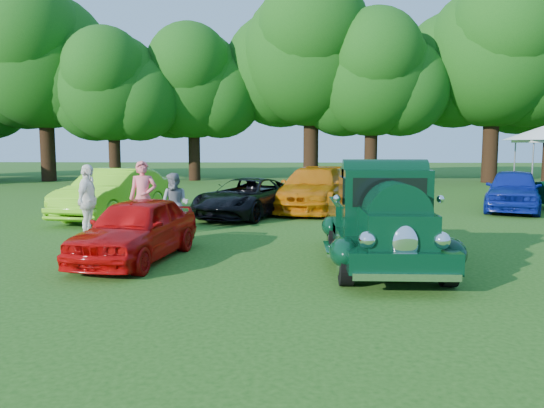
{
  "coord_description": "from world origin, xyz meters",
  "views": [
    {
      "loc": [
        -0.14,
        -9.88,
        2.37
      ],
      "look_at": [
        -0.59,
        1.37,
        1.1
      ],
      "focal_mm": 35.0,
      "sensor_mm": 36.0,
      "label": 1
    }
  ],
  "objects_px": {
    "spectator_grey": "(175,204)",
    "back_car_blue": "(513,190)",
    "red_convertible": "(136,229)",
    "spectator_white": "(88,202)",
    "spectator_pink": "(143,198)",
    "back_car_orange": "(314,189)",
    "hero_pickup": "(381,223)",
    "back_car_lime": "(113,193)",
    "back_car_black": "(246,198)"
  },
  "relations": [
    {
      "from": "red_convertible",
      "to": "spectator_white",
      "type": "bearing_deg",
      "value": 137.5
    },
    {
      "from": "back_car_lime",
      "to": "spectator_pink",
      "type": "xyz_separation_m",
      "value": [
        1.86,
        -3.13,
        0.18
      ]
    },
    {
      "from": "hero_pickup",
      "to": "back_car_lime",
      "type": "xyz_separation_m",
      "value": [
        -7.53,
        6.35,
        -0.03
      ]
    },
    {
      "from": "red_convertible",
      "to": "spectator_grey",
      "type": "height_order",
      "value": "spectator_grey"
    },
    {
      "from": "spectator_white",
      "to": "back_car_orange",
      "type": "bearing_deg",
      "value": -46.63
    },
    {
      "from": "spectator_grey",
      "to": "spectator_white",
      "type": "bearing_deg",
      "value": -147.98
    },
    {
      "from": "red_convertible",
      "to": "back_car_black",
      "type": "bearing_deg",
      "value": 84.72
    },
    {
      "from": "back_car_lime",
      "to": "spectator_white",
      "type": "distance_m",
      "value": 3.76
    },
    {
      "from": "back_car_black",
      "to": "spectator_grey",
      "type": "xyz_separation_m",
      "value": [
        -1.57,
        -3.55,
        0.18
      ]
    },
    {
      "from": "spectator_grey",
      "to": "spectator_white",
      "type": "height_order",
      "value": "spectator_white"
    },
    {
      "from": "back_car_black",
      "to": "back_car_blue",
      "type": "height_order",
      "value": "back_car_blue"
    },
    {
      "from": "red_convertible",
      "to": "back_car_orange",
      "type": "bearing_deg",
      "value": 73.68
    },
    {
      "from": "spectator_pink",
      "to": "spectator_white",
      "type": "relative_size",
      "value": 1.04
    },
    {
      "from": "red_convertible",
      "to": "spectator_pink",
      "type": "xyz_separation_m",
      "value": [
        -0.71,
        3.02,
        0.33
      ]
    },
    {
      "from": "hero_pickup",
      "to": "spectator_grey",
      "type": "distance_m",
      "value": 5.86
    },
    {
      "from": "back_car_blue",
      "to": "spectator_pink",
      "type": "relative_size",
      "value": 2.26
    },
    {
      "from": "red_convertible",
      "to": "back_car_black",
      "type": "relative_size",
      "value": 0.84
    },
    {
      "from": "back_car_black",
      "to": "spectator_white",
      "type": "relative_size",
      "value": 2.42
    },
    {
      "from": "red_convertible",
      "to": "back_car_black",
      "type": "distance_m",
      "value": 6.85
    },
    {
      "from": "hero_pickup",
      "to": "red_convertible",
      "type": "relative_size",
      "value": 1.28
    },
    {
      "from": "back_car_black",
      "to": "back_car_orange",
      "type": "distance_m",
      "value": 2.9
    },
    {
      "from": "hero_pickup",
      "to": "spectator_grey",
      "type": "bearing_deg",
      "value": 145.76
    },
    {
      "from": "back_car_orange",
      "to": "spectator_pink",
      "type": "relative_size",
      "value": 2.73
    },
    {
      "from": "red_convertible",
      "to": "spectator_white",
      "type": "xyz_separation_m",
      "value": [
        -1.95,
        2.45,
        0.29
      ]
    },
    {
      "from": "red_convertible",
      "to": "spectator_white",
      "type": "distance_m",
      "value": 3.15
    },
    {
      "from": "spectator_white",
      "to": "spectator_pink",
      "type": "bearing_deg",
      "value": -67.19
    },
    {
      "from": "red_convertible",
      "to": "back_car_orange",
      "type": "relative_size",
      "value": 0.71
    },
    {
      "from": "spectator_pink",
      "to": "hero_pickup",
      "type": "bearing_deg",
      "value": -40.12
    },
    {
      "from": "spectator_grey",
      "to": "back_car_blue",
      "type": "bearing_deg",
      "value": 40.97
    },
    {
      "from": "back_car_blue",
      "to": "spectator_pink",
      "type": "height_order",
      "value": "spectator_pink"
    },
    {
      "from": "back_car_orange",
      "to": "spectator_pink",
      "type": "bearing_deg",
      "value": -115.28
    },
    {
      "from": "back_car_lime",
      "to": "spectator_grey",
      "type": "relative_size",
      "value": 2.97
    },
    {
      "from": "spectator_white",
      "to": "hero_pickup",
      "type": "bearing_deg",
      "value": -112.82
    },
    {
      "from": "back_car_orange",
      "to": "spectator_pink",
      "type": "height_order",
      "value": "spectator_pink"
    },
    {
      "from": "back_car_black",
      "to": "spectator_pink",
      "type": "height_order",
      "value": "spectator_pink"
    },
    {
      "from": "back_car_orange",
      "to": "back_car_blue",
      "type": "distance_m",
      "value": 7.1
    },
    {
      "from": "back_car_orange",
      "to": "red_convertible",
      "type": "bearing_deg",
      "value": -99.61
    },
    {
      "from": "back_car_black",
      "to": "back_car_orange",
      "type": "height_order",
      "value": "back_car_orange"
    },
    {
      "from": "back_car_orange",
      "to": "spectator_white",
      "type": "bearing_deg",
      "value": -119.15
    },
    {
      "from": "red_convertible",
      "to": "back_car_blue",
      "type": "xyz_separation_m",
      "value": [
        11.06,
        8.54,
        0.1
      ]
    },
    {
      "from": "back_car_black",
      "to": "back_car_orange",
      "type": "xyz_separation_m",
      "value": [
        2.29,
        1.77,
        0.14
      ]
    },
    {
      "from": "back_car_black",
      "to": "hero_pickup",
      "type": "bearing_deg",
      "value": -42.05
    },
    {
      "from": "back_car_orange",
      "to": "hero_pickup",
      "type": "bearing_deg",
      "value": -67.84
    },
    {
      "from": "back_car_black",
      "to": "back_car_blue",
      "type": "relative_size",
      "value": 1.03
    },
    {
      "from": "back_car_lime",
      "to": "back_car_blue",
      "type": "height_order",
      "value": "back_car_lime"
    },
    {
      "from": "back_car_lime",
      "to": "spectator_pink",
      "type": "distance_m",
      "value": 3.65
    },
    {
      "from": "red_convertible",
      "to": "back_car_orange",
      "type": "xyz_separation_m",
      "value": [
        3.97,
        8.42,
        0.12
      ]
    },
    {
      "from": "red_convertible",
      "to": "back_car_orange",
      "type": "height_order",
      "value": "back_car_orange"
    },
    {
      "from": "back_car_black",
      "to": "back_car_lime",
      "type": "bearing_deg",
      "value": -151.02
    },
    {
      "from": "back_car_lime",
      "to": "back_car_blue",
      "type": "distance_m",
      "value": 13.85
    }
  ]
}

